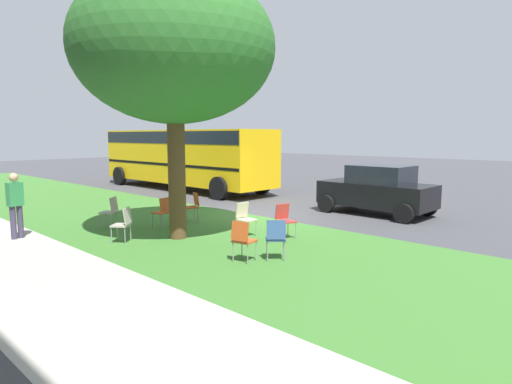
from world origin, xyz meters
The scene contains 15 objects.
ground centered at (0.00, 0.00, 0.00)m, with size 80.00×80.00×0.00m, color #424247.
grass_verge centered at (0.00, 3.20, 0.00)m, with size 48.00×6.00×0.01m, color #3D752D.
sidewalk_strip centered at (0.00, 7.60, 0.00)m, with size 48.00×2.80×0.01m, color #ADA89E.
street_tree centered at (-0.80, 3.90, 4.72)m, with size 4.98×4.98×6.59m.
chair_0 centered at (1.66, 4.46, 0.52)m, with size 0.58×0.58×0.88m.
chair_1 centered at (-1.87, 2.55, 0.52)m, with size 0.45×0.44×0.88m.
chair_2 centered at (0.52, 3.46, 0.52)m, with size 0.49×0.48×0.88m.
chair_3 centered at (0.70, 2.25, 0.52)m, with size 0.53×0.54×0.88m.
chair_4 centered at (-3.56, 4.28, 0.52)m, with size 0.50×0.50×0.88m.
chair_5 centered at (-2.78, 2.01, 0.52)m, with size 0.51×0.51×0.88m.
chair_6 centered at (-3.95, 3.69, 0.52)m, with size 0.59×0.59×0.88m.
chair_7 centered at (-0.26, 5.14, 0.52)m, with size 0.59×0.58×0.88m.
parked_car centered at (-2.80, -2.76, 0.84)m, with size 3.70×1.92×1.65m.
school_bus centered at (7.49, -2.55, 1.76)m, with size 10.40×2.80×2.88m.
pedestrian_0 centered at (2.12, 6.80, 0.93)m, with size 0.27×0.39×1.69m.
Camera 1 is at (-9.89, 10.50, 2.63)m, focal length 30.73 mm.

